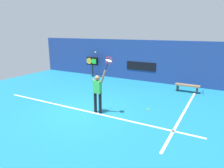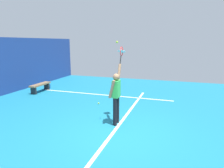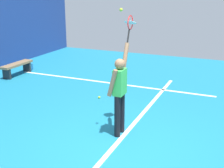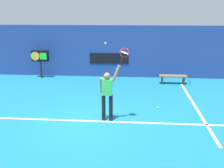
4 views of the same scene
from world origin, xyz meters
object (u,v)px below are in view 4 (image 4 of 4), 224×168
object	(u,v)px
tennis_racket	(124,54)
scoreboard_clock	(40,57)
tennis_player	(107,92)
tennis_ball	(105,43)
water_bottle	(190,82)
spare_ball	(158,107)
court_bench	(173,77)

from	to	relation	value
tennis_racket	scoreboard_clock	world-z (taller)	tennis_racket
tennis_player	tennis_ball	xyz separation A→B (m)	(-0.05, -0.04, 1.66)
water_bottle	spare_ball	size ratio (longest dim) A/B	3.53
tennis_racket	water_bottle	size ratio (longest dim) A/B	2.60
tennis_racket	court_bench	bearing A→B (deg)	66.07
court_bench	tennis_ball	bearing A→B (deg)	-119.05
tennis_racket	spare_ball	size ratio (longest dim) A/B	9.17
tennis_racket	tennis_ball	bearing A→B (deg)	-176.90
water_bottle	scoreboard_clock	bearing A→B (deg)	174.89
tennis_ball	water_bottle	distance (m)	6.98
court_bench	spare_ball	bearing A→B (deg)	-105.05
court_bench	spare_ball	size ratio (longest dim) A/B	20.59
water_bottle	spare_ball	distance (m)	4.30
water_bottle	spare_ball	xyz separation A→B (m)	(-1.91, -3.85, -0.09)
scoreboard_clock	water_bottle	world-z (taller)	scoreboard_clock
scoreboard_clock	water_bottle	xyz separation A→B (m)	(8.13, -0.73, -1.06)
tennis_ball	court_bench	size ratio (longest dim) A/B	0.05
court_bench	tennis_racket	bearing A→B (deg)	-113.93
tennis_ball	water_bottle	xyz separation A→B (m)	(3.80, 5.27, -2.55)
water_bottle	spare_ball	bearing A→B (deg)	-116.38
tennis_player	spare_ball	size ratio (longest dim) A/B	28.91
tennis_racket	tennis_ball	size ratio (longest dim) A/B	9.17
tennis_racket	tennis_ball	distance (m)	0.69
tennis_player	scoreboard_clock	size ratio (longest dim) A/B	1.27
court_bench	spare_ball	xyz separation A→B (m)	(-1.04, -3.85, -0.30)
scoreboard_clock	water_bottle	size ratio (longest dim) A/B	6.44
scoreboard_clock	court_bench	distance (m)	7.34
tennis_ball	water_bottle	bearing A→B (deg)	54.20
tennis_ball	spare_ball	xyz separation A→B (m)	(1.89, 1.42, -2.63)
scoreboard_clock	court_bench	world-z (taller)	scoreboard_clock
scoreboard_clock	court_bench	size ratio (longest dim) A/B	1.10
scoreboard_clock	court_bench	bearing A→B (deg)	-5.73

